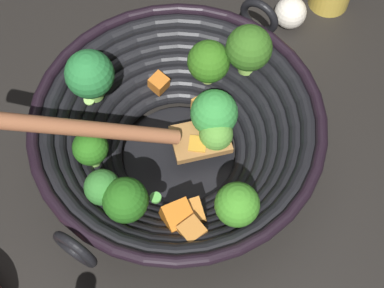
% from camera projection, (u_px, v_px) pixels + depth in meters
% --- Properties ---
extents(ground_plane, '(4.00, 4.00, 0.00)m').
position_uv_depth(ground_plane, '(179.00, 158.00, 0.72)').
color(ground_plane, black).
extents(wok, '(0.39, 0.38, 0.22)m').
position_uv_depth(wok, '(177.00, 132.00, 0.66)').
color(wok, black).
rests_on(wok, ground).
extents(garlic_bulb, '(0.05, 0.05, 0.05)m').
position_uv_depth(garlic_bulb, '(290.00, 13.00, 0.80)').
color(garlic_bulb, silver).
rests_on(garlic_bulb, ground).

